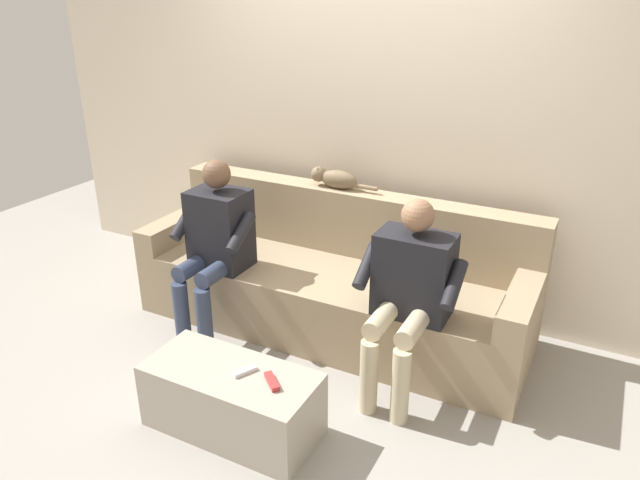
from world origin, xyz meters
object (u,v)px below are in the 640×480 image
(remote_red, at_px, (272,381))
(cat_on_backrest, at_px, (334,178))
(person_left_seated, at_px, (409,287))
(remote_white, at_px, (245,371))
(coffee_table, at_px, (232,400))
(person_right_seated, at_px, (215,238))
(couch, at_px, (334,283))

(remote_red, bearing_deg, cat_on_backrest, 145.95)
(person_left_seated, distance_m, remote_white, 0.99)
(coffee_table, xyz_separation_m, cat_on_backrest, (0.13, -1.46, 0.77))
(remote_white, bearing_deg, remote_red, 113.73)
(cat_on_backrest, bearing_deg, person_left_seated, 139.21)
(person_left_seated, bearing_deg, person_right_seated, -1.18)
(coffee_table, relative_size, cat_on_backrest, 1.85)
(remote_red, bearing_deg, coffee_table, -136.45)
(person_right_seated, relative_size, remote_red, 8.17)
(cat_on_backrest, xyz_separation_m, remote_white, (-0.21, 1.44, -0.58))
(person_right_seated, bearing_deg, remote_red, 138.88)
(person_right_seated, bearing_deg, person_left_seated, 178.82)
(remote_red, distance_m, remote_white, 0.17)
(couch, xyz_separation_m, cat_on_backrest, (0.13, -0.26, 0.64))
(remote_white, bearing_deg, person_left_seated, 169.50)
(couch, height_order, cat_on_backrest, cat_on_backrest)
(couch, relative_size, remote_white, 20.56)
(person_left_seated, bearing_deg, cat_on_backrest, -40.79)
(coffee_table, distance_m, remote_red, 0.31)
(person_left_seated, bearing_deg, coffee_table, 49.42)
(couch, distance_m, cat_on_backrest, 0.71)
(remote_red, bearing_deg, couch, 142.96)
(couch, bearing_deg, coffee_table, 90.00)
(person_left_seated, bearing_deg, remote_white, 52.22)
(person_left_seated, distance_m, cat_on_backrest, 1.10)
(person_left_seated, relative_size, cat_on_backrest, 2.31)
(person_right_seated, height_order, cat_on_backrest, person_right_seated)
(coffee_table, bearing_deg, remote_white, -165.83)
(person_right_seated, bearing_deg, remote_white, 133.48)
(couch, bearing_deg, remote_red, 101.63)
(couch, xyz_separation_m, person_right_seated, (0.66, 0.39, 0.34))
(couch, distance_m, remote_red, 1.21)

